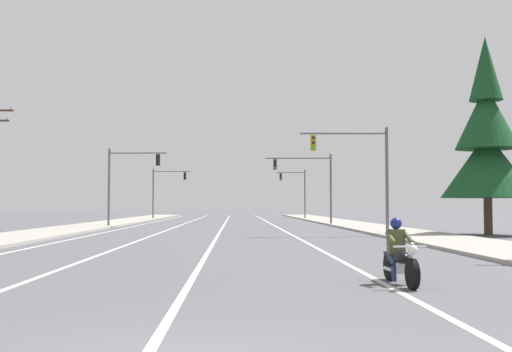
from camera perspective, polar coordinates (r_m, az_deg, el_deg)
lane_stripe_center at (r=51.35m, az=-3.08°, el=-4.70°), size 0.16×100.00×0.01m
lane_stripe_left at (r=51.56m, az=-7.25°, el=-4.67°), size 0.16×100.00×0.01m
lane_stripe_right at (r=51.45m, az=1.74°, el=-4.70°), size 0.16×100.00×0.01m
lane_stripe_far_left at (r=52.01m, az=-11.19°, el=-4.63°), size 0.16×100.00×0.01m
sidewalk_kerb_right at (r=47.43m, az=10.39°, el=-4.74°), size 4.40×110.00×0.14m
sidewalk_kerb_left at (r=47.76m, az=-15.96°, el=-4.66°), size 4.40×110.00×0.14m
motorcycle_with_rider at (r=13.78m, az=13.39°, el=-7.50°), size 0.70×2.19×1.46m
traffic_signal_near_right at (r=35.02m, az=9.95°, el=1.15°), size 5.04×0.37×6.20m
traffic_signal_near_left at (r=48.64m, az=-12.21°, el=0.06°), size 4.64×0.46×6.20m
traffic_signal_mid_right at (r=52.86m, az=5.25°, el=-0.14°), size 5.80×0.54×6.20m
traffic_signal_mid_left at (r=74.44m, az=-8.69°, el=-0.93°), size 4.62×0.37×6.20m
traffic_signal_far_right at (r=75.97m, az=3.88°, el=-1.04°), size 3.66×0.38×6.20m
conifer_tree_right_verge_near at (r=37.74m, az=20.96°, el=2.90°), size 5.30×5.30×11.67m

